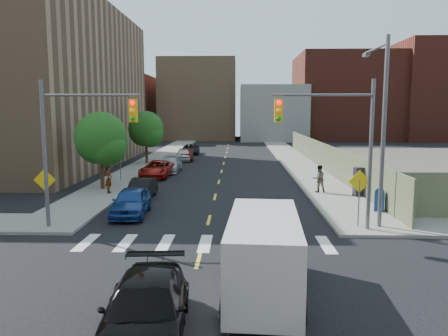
# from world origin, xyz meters

# --- Properties ---
(ground) EXTENTS (160.00, 160.00, 0.00)m
(ground) POSITION_xyz_m (0.00, 0.00, 0.00)
(ground) COLOR black
(ground) RESTS_ON ground
(sidewalk_nw) EXTENTS (3.50, 73.00, 0.15)m
(sidewalk_nw) POSITION_xyz_m (-7.75, 41.50, 0.07)
(sidewalk_nw) COLOR gray
(sidewalk_nw) RESTS_ON ground
(sidewalk_ne) EXTENTS (3.50, 73.00, 0.15)m
(sidewalk_ne) POSITION_xyz_m (7.75, 41.50, 0.07)
(sidewalk_ne) COLOR gray
(sidewalk_ne) RESTS_ON ground
(fence_north) EXTENTS (0.12, 44.00, 2.50)m
(fence_north) POSITION_xyz_m (9.60, 28.00, 1.25)
(fence_north) COLOR #6B714F
(fence_north) RESTS_ON ground
(building_nw) EXTENTS (22.00, 30.00, 16.00)m
(building_nw) POSITION_xyz_m (-22.00, 30.00, 8.00)
(building_nw) COLOR #8C6B4C
(building_nw) RESTS_ON ground
(bg_bldg_west) EXTENTS (14.00, 18.00, 12.00)m
(bg_bldg_west) POSITION_xyz_m (-22.00, 70.00, 6.00)
(bg_bldg_west) COLOR #592319
(bg_bldg_west) RESTS_ON ground
(bg_bldg_midwest) EXTENTS (14.00, 16.00, 15.00)m
(bg_bldg_midwest) POSITION_xyz_m (-6.00, 72.00, 7.50)
(bg_bldg_midwest) COLOR #8C6B4C
(bg_bldg_midwest) RESTS_ON ground
(bg_bldg_center) EXTENTS (12.00, 16.00, 10.00)m
(bg_bldg_center) POSITION_xyz_m (8.00, 70.00, 5.00)
(bg_bldg_center) COLOR gray
(bg_bldg_center) RESTS_ON ground
(bg_bldg_east) EXTENTS (18.00, 18.00, 16.00)m
(bg_bldg_east) POSITION_xyz_m (22.00, 72.00, 8.00)
(bg_bldg_east) COLOR #592319
(bg_bldg_east) RESTS_ON ground
(bg_bldg_fareast) EXTENTS (14.00, 16.00, 18.00)m
(bg_bldg_fareast) POSITION_xyz_m (38.00, 70.00, 9.00)
(bg_bldg_fareast) COLOR #592319
(bg_bldg_fareast) RESTS_ON ground
(signal_nw) EXTENTS (4.59, 0.30, 7.00)m
(signal_nw) POSITION_xyz_m (-5.98, 6.00, 4.53)
(signal_nw) COLOR #59595E
(signal_nw) RESTS_ON ground
(signal_ne) EXTENTS (4.59, 0.30, 7.00)m
(signal_ne) POSITION_xyz_m (5.98, 6.00, 4.53)
(signal_ne) COLOR #59595E
(signal_ne) RESTS_ON ground
(streetlight_ne) EXTENTS (0.25, 3.70, 9.00)m
(streetlight_ne) POSITION_xyz_m (8.20, 6.90, 5.22)
(streetlight_ne) COLOR #59595E
(streetlight_ne) RESTS_ON ground
(warn_sign_nw) EXTENTS (1.06, 0.06, 2.83)m
(warn_sign_nw) POSITION_xyz_m (-7.80, 6.50, 1.99)
(warn_sign_nw) COLOR #59595E
(warn_sign_nw) RESTS_ON ground
(warn_sign_ne) EXTENTS (1.06, 0.06, 2.83)m
(warn_sign_ne) POSITION_xyz_m (7.20, 6.50, 1.99)
(warn_sign_ne) COLOR #59595E
(warn_sign_ne) RESTS_ON ground
(warn_sign_midwest) EXTENTS (1.06, 0.06, 2.83)m
(warn_sign_midwest) POSITION_xyz_m (-7.80, 20.00, 1.99)
(warn_sign_midwest) COLOR #59595E
(warn_sign_midwest) RESTS_ON ground
(tree_west_near) EXTENTS (3.66, 3.64, 5.52)m
(tree_west_near) POSITION_xyz_m (-8.00, 16.05, 3.48)
(tree_west_near) COLOR #332114
(tree_west_near) RESTS_ON ground
(tree_west_far) EXTENTS (3.66, 3.64, 5.52)m
(tree_west_far) POSITION_xyz_m (-8.00, 31.05, 3.48)
(tree_west_far) COLOR #332114
(tree_west_far) RESTS_ON ground
(parked_car_blue) EXTENTS (1.98, 4.46, 1.49)m
(parked_car_blue) POSITION_xyz_m (-4.25, 8.91, 0.75)
(parked_car_blue) COLOR navy
(parked_car_blue) RESTS_ON ground
(parked_car_black) EXTENTS (1.49, 3.89, 1.26)m
(parked_car_black) POSITION_xyz_m (-4.66, 13.36, 0.63)
(parked_car_black) COLOR black
(parked_car_black) RESTS_ON ground
(parked_car_red) EXTENTS (2.53, 5.09, 1.39)m
(parked_car_red) POSITION_xyz_m (-5.31, 22.32, 0.69)
(parked_car_red) COLOR #9C140F
(parked_car_red) RESTS_ON ground
(parked_car_silver) EXTENTS (1.98, 4.70, 1.36)m
(parked_car_silver) POSITION_xyz_m (-4.71, 25.37, 0.68)
(parked_car_silver) COLOR #999BA0
(parked_car_silver) RESTS_ON ground
(parked_car_white) EXTENTS (2.01, 4.17, 1.37)m
(parked_car_white) POSITION_xyz_m (-4.54, 34.09, 0.69)
(parked_car_white) COLOR silver
(parked_car_white) RESTS_ON ground
(parked_car_maroon) EXTENTS (1.71, 4.06, 1.30)m
(parked_car_maroon) POSITION_xyz_m (-4.20, 34.46, 0.65)
(parked_car_maroon) COLOR #390F0B
(parked_car_maroon) RESTS_ON ground
(parked_car_grey) EXTENTS (2.28, 4.70, 1.29)m
(parked_car_grey) POSITION_xyz_m (-4.55, 41.37, 0.64)
(parked_car_grey) COLOR black
(parked_car_grey) RESTS_ON ground
(black_sedan) EXTENTS (2.45, 5.23, 1.48)m
(black_sedan) POSITION_xyz_m (-0.80, -3.76, 0.74)
(black_sedan) COLOR black
(black_sedan) RESTS_ON ground
(cargo_van) EXTENTS (2.53, 5.52, 2.47)m
(cargo_van) POSITION_xyz_m (2.27, -0.93, 1.30)
(cargo_van) COLOR silver
(cargo_van) RESTS_ON ground
(mailbox) EXTENTS (0.61, 0.53, 1.28)m
(mailbox) POSITION_xyz_m (9.20, 9.68, 0.77)
(mailbox) COLOR navy
(mailbox) RESTS_ON sidewalk_ne
(payphone) EXTENTS (0.64, 0.56, 1.85)m
(payphone) POSITION_xyz_m (9.20, 13.91, 1.07)
(payphone) COLOR black
(payphone) RESTS_ON sidewalk_ne
(pedestrian_west) EXTENTS (0.56, 0.74, 1.85)m
(pedestrian_west) POSITION_xyz_m (-7.07, 14.39, 1.07)
(pedestrian_west) COLOR gray
(pedestrian_west) RESTS_ON sidewalk_nw
(pedestrian_east) EXTENTS (0.98, 0.82, 1.83)m
(pedestrian_east) POSITION_xyz_m (6.91, 15.12, 1.07)
(pedestrian_east) COLOR gray
(pedestrian_east) RESTS_ON sidewalk_ne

